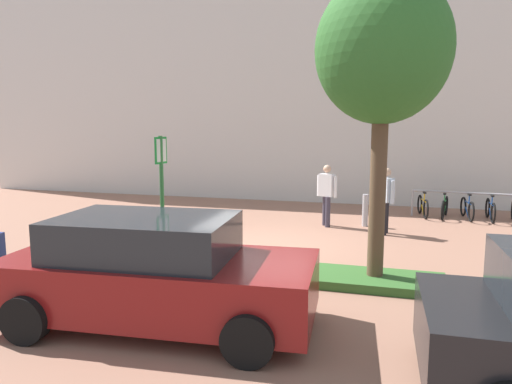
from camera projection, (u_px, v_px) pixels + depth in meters
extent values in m
plane|color=#936651|center=(260.00, 247.00, 10.84)|extent=(60.00, 60.00, 0.00)
cube|color=silver|center=(313.00, 65.00, 17.16)|extent=(28.00, 1.20, 10.00)
cube|color=#336028|center=(250.00, 270.00, 8.86)|extent=(7.00, 1.10, 0.16)
cylinder|color=brown|center=(377.00, 196.00, 8.10)|extent=(0.28, 0.28, 3.14)
ellipsoid|color=#2D6628|center=(383.00, 49.00, 7.76)|extent=(2.26, 2.26, 2.48)
cylinder|color=#2D7238|center=(162.00, 202.00, 9.18)|extent=(0.08, 0.08, 2.59)
cube|color=#198C33|center=(161.00, 150.00, 9.04)|extent=(0.08, 0.36, 0.52)
cube|color=white|center=(161.00, 150.00, 9.04)|extent=(0.08, 0.30, 0.44)
torus|color=black|center=(144.00, 245.00, 9.67)|extent=(0.66, 0.07, 0.66)
torus|color=black|center=(189.00, 249.00, 9.38)|extent=(0.66, 0.07, 0.66)
cylinder|color=black|center=(166.00, 237.00, 9.49)|extent=(0.84, 0.05, 0.04)
cylinder|color=black|center=(171.00, 249.00, 9.50)|extent=(0.61, 0.05, 0.44)
cylinder|color=black|center=(158.00, 230.00, 9.53)|extent=(0.04, 0.04, 0.28)
cube|color=black|center=(157.00, 223.00, 9.51)|extent=(0.20, 0.08, 0.05)
cylinder|color=black|center=(183.00, 225.00, 9.34)|extent=(0.05, 0.42, 0.04)
cylinder|color=#99999E|center=(412.00, 203.00, 14.60)|extent=(0.06, 0.06, 0.80)
cylinder|color=#99999E|center=(468.00, 193.00, 13.97)|extent=(3.14, 0.38, 0.06)
torus|color=black|center=(426.00, 209.00, 14.04)|extent=(0.13, 0.61, 0.61)
torus|color=black|center=(420.00, 204.00, 14.96)|extent=(0.13, 0.61, 0.61)
cylinder|color=gold|center=(423.00, 200.00, 14.47)|extent=(0.13, 0.77, 0.03)
cylinder|color=gold|center=(422.00, 207.00, 14.59)|extent=(0.10, 0.56, 0.40)
cylinder|color=gold|center=(424.00, 197.00, 14.29)|extent=(0.03, 0.03, 0.26)
cube|color=black|center=(425.00, 193.00, 14.27)|extent=(0.10, 0.19, 0.05)
cylinder|color=gold|center=(421.00, 191.00, 14.79)|extent=(0.39, 0.09, 0.04)
torus|color=black|center=(443.00, 210.00, 13.86)|extent=(0.18, 0.61, 0.61)
torus|color=black|center=(446.00, 206.00, 14.68)|extent=(0.18, 0.61, 0.61)
cylinder|color=#1E7233|center=(445.00, 201.00, 14.24)|extent=(0.19, 0.76, 0.03)
cylinder|color=#1E7233|center=(445.00, 208.00, 14.35)|extent=(0.15, 0.55, 0.40)
cylinder|color=#1E7233|center=(445.00, 199.00, 14.08)|extent=(0.03, 0.03, 0.26)
cube|color=black|center=(445.00, 194.00, 14.06)|extent=(0.11, 0.20, 0.05)
cylinder|color=#1E7233|center=(447.00, 192.00, 14.52)|extent=(0.39, 0.12, 0.04)
torus|color=black|center=(471.00, 212.00, 13.62)|extent=(0.11, 0.61, 0.61)
torus|color=black|center=(463.00, 206.00, 14.53)|extent=(0.11, 0.61, 0.61)
cylinder|color=#194CA5|center=(468.00, 202.00, 14.05)|extent=(0.10, 0.77, 0.03)
cylinder|color=#194CA5|center=(466.00, 210.00, 14.17)|extent=(0.08, 0.56, 0.40)
cylinder|color=#194CA5|center=(469.00, 200.00, 13.87)|extent=(0.03, 0.03, 0.26)
cube|color=black|center=(470.00, 195.00, 13.85)|extent=(0.09, 0.19, 0.05)
cylinder|color=#194CA5|center=(465.00, 193.00, 14.36)|extent=(0.39, 0.07, 0.04)
torus|color=black|center=(493.00, 213.00, 13.40)|extent=(0.07, 0.61, 0.61)
torus|color=black|center=(488.00, 208.00, 14.29)|extent=(0.07, 0.61, 0.61)
cylinder|color=#194CA5|center=(491.00, 204.00, 13.82)|extent=(0.05, 0.77, 0.03)
cylinder|color=#194CA5|center=(490.00, 211.00, 13.94)|extent=(0.05, 0.56, 0.40)
cylinder|color=#194CA5|center=(492.00, 201.00, 13.64)|extent=(0.03, 0.03, 0.26)
cube|color=black|center=(492.00, 196.00, 13.62)|extent=(0.08, 0.19, 0.05)
cylinder|color=#194CA5|center=(489.00, 194.00, 14.12)|extent=(0.39, 0.05, 0.04)
cylinder|color=#ADADB2|center=(365.00, 210.00, 13.05)|extent=(0.16, 0.16, 0.90)
cylinder|color=#383342|center=(325.00, 210.00, 13.17)|extent=(0.14, 0.14, 0.85)
cylinder|color=#383342|center=(328.00, 212.00, 12.93)|extent=(0.14, 0.14, 0.85)
cube|color=white|center=(327.00, 185.00, 12.95)|extent=(0.46, 0.37, 0.62)
cylinder|color=white|center=(319.00, 185.00, 13.11)|extent=(0.09, 0.09, 0.59)
cylinder|color=white|center=(335.00, 187.00, 12.80)|extent=(0.09, 0.09, 0.59)
sphere|color=tan|center=(327.00, 169.00, 12.89)|extent=(0.22, 0.22, 0.22)
cylinder|color=black|center=(386.00, 217.00, 12.21)|extent=(0.14, 0.14, 0.85)
cylinder|color=black|center=(384.00, 219.00, 11.97)|extent=(0.14, 0.14, 0.85)
cube|color=silver|center=(386.00, 190.00, 11.99)|extent=(0.43, 0.46, 0.62)
cylinder|color=silver|center=(380.00, 190.00, 12.23)|extent=(0.09, 0.09, 0.59)
cylinder|color=silver|center=(392.00, 192.00, 11.76)|extent=(0.09, 0.09, 0.59)
sphere|color=tan|center=(387.00, 172.00, 11.93)|extent=(0.22, 0.22, 0.22)
cube|color=maroon|center=(160.00, 283.00, 6.53)|extent=(4.42, 2.11, 0.76)
cube|color=#1E2328|center=(145.00, 236.00, 6.48)|extent=(2.52, 1.76, 0.56)
cylinder|color=black|center=(274.00, 288.00, 7.15)|extent=(0.65, 0.27, 0.64)
cylinder|color=black|center=(248.00, 340.00, 5.40)|extent=(0.65, 0.27, 0.64)
cylinder|color=black|center=(99.00, 276.00, 7.74)|extent=(0.65, 0.27, 0.64)
cylinder|color=black|center=(25.00, 319.00, 5.99)|extent=(0.65, 0.27, 0.64)
cylinder|color=black|center=(472.00, 329.00, 5.72)|extent=(0.64, 0.23, 0.64)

